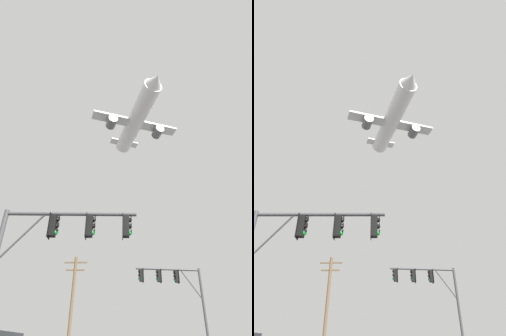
{
  "view_description": "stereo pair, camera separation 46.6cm",
  "coord_description": "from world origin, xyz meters",
  "views": [
    {
      "loc": [
        -1.15,
        -3.19,
        1.41
      ],
      "look_at": [
        -1.5,
        18.83,
        15.74
      ],
      "focal_mm": 29.12,
      "sensor_mm": 36.0,
      "label": 1
    },
    {
      "loc": [
        -0.69,
        -3.17,
        1.41
      ],
      "look_at": [
        -1.5,
        18.83,
        15.74
      ],
      "focal_mm": 29.12,
      "sensor_mm": 36.0,
      "label": 2
    }
  ],
  "objects": [
    {
      "name": "airplane",
      "position": [
        0.17,
        35.91,
        37.89
      ],
      "size": [
        16.61,
        21.51,
        5.96
      ],
      "color": "white"
    },
    {
      "name": "signal_pole_far",
      "position": [
        2.5,
        20.08,
        5.16
      ],
      "size": [
        5.32,
        1.03,
        6.73
      ],
      "color": "#4C4C51",
      "rests_on": "ground"
    },
    {
      "name": "utility_pole",
      "position": [
        -6.47,
        23.91,
        4.61
      ],
      "size": [
        2.2,
        0.28,
        8.64
      ],
      "color": "brown",
      "rests_on": "ground"
    },
    {
      "name": "signal_pole_near",
      "position": [
        -4.21,
        7.51,
        4.8
      ],
      "size": [
        5.6,
        0.57,
        6.22
      ],
      "color": "#4C4C51",
      "rests_on": "ground"
    }
  ]
}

